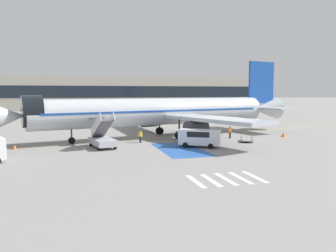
# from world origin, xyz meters

# --- Properties ---
(ground_plane) EXTENTS (600.00, 600.00, 0.00)m
(ground_plane) POSITION_xyz_m (0.00, 0.00, 0.00)
(ground_plane) COLOR gray
(apron_leadline_yellow) EXTENTS (76.87, 17.27, 0.01)m
(apron_leadline_yellow) POSITION_xyz_m (1.23, -0.50, 0.00)
(apron_leadline_yellow) COLOR gold
(apron_leadline_yellow) RESTS_ON ground_plane
(apron_stand_patch_blue) EXTENTS (4.69, 9.91, 0.01)m
(apron_stand_patch_blue) POSITION_xyz_m (1.23, -10.58, 0.00)
(apron_stand_patch_blue) COLOR #2856A8
(apron_stand_patch_blue) RESTS_ON ground_plane
(apron_walkway_bar_0) EXTENTS (0.44, 3.60, 0.01)m
(apron_walkway_bar_0) POSITION_xyz_m (-1.77, -23.57, 0.00)
(apron_walkway_bar_0) COLOR silver
(apron_walkway_bar_0) RESTS_ON ground_plane
(apron_walkway_bar_1) EXTENTS (0.44, 3.60, 0.01)m
(apron_walkway_bar_1) POSITION_xyz_m (-0.57, -23.57, 0.00)
(apron_walkway_bar_1) COLOR silver
(apron_walkway_bar_1) RESTS_ON ground_plane
(apron_walkway_bar_2) EXTENTS (0.44, 3.60, 0.01)m
(apron_walkway_bar_2) POSITION_xyz_m (0.63, -23.57, 0.00)
(apron_walkway_bar_2) COLOR silver
(apron_walkway_bar_2) RESTS_ON ground_plane
(apron_walkway_bar_3) EXTENTS (0.44, 3.60, 0.01)m
(apron_walkway_bar_3) POSITION_xyz_m (1.83, -23.57, 0.00)
(apron_walkway_bar_3) COLOR silver
(apron_walkway_bar_3) RESTS_ON ground_plane
(apron_walkway_bar_4) EXTENTS (0.44, 3.60, 0.01)m
(apron_walkway_bar_4) POSITION_xyz_m (3.03, -23.57, 0.00)
(apron_walkway_bar_4) COLOR silver
(apron_walkway_bar_4) RESTS_ON ground_plane
(airliner) EXTENTS (44.22, 32.82, 11.51)m
(airliner) POSITION_xyz_m (1.89, -0.35, 3.69)
(airliner) COLOR #B7BCC4
(airliner) RESTS_ON ground_plane
(boarding_stairs_forward) EXTENTS (3.19, 5.52, 4.23)m
(boarding_stairs_forward) POSITION_xyz_m (-7.12, -6.90, 1.02)
(boarding_stairs_forward) COLOR #ADB2BA
(boarding_stairs_forward) RESTS_ON ground_plane
(fuel_tanker) EXTENTS (9.81, 3.81, 3.30)m
(fuel_tanker) POSITION_xyz_m (9.78, 23.50, 1.66)
(fuel_tanker) COLOR #38383D
(fuel_tanker) RESTS_ON ground_plane
(service_van_1) EXTENTS (5.02, 4.08, 2.10)m
(service_van_1) POSITION_xyz_m (3.86, -9.74, 1.26)
(service_van_1) COLOR silver
(service_van_1) RESTS_ON ground_plane
(baggage_cart) EXTENTS (2.50, 3.00, 0.87)m
(baggage_cart) POSITION_xyz_m (11.32, -7.47, 0.26)
(baggage_cart) COLOR gray
(baggage_cart) RESTS_ON ground_plane
(ground_crew_0) EXTENTS (0.44, 0.25, 1.73)m
(ground_crew_0) POSITION_xyz_m (10.64, -4.02, 0.99)
(ground_crew_0) COLOR #2D2D33
(ground_crew_0) RESTS_ON ground_plane
(ground_crew_1) EXTENTS (0.43, 0.49, 1.61)m
(ground_crew_1) POSITION_xyz_m (-2.15, -4.40, 0.92)
(ground_crew_1) COLOR #2D2D33
(ground_crew_1) RESTS_ON ground_plane
(traffic_cone_0) EXTENTS (0.46, 0.46, 0.51)m
(traffic_cone_0) POSITION_xyz_m (-16.82, -5.45, 0.26)
(traffic_cone_0) COLOR orange
(traffic_cone_0) RESTS_ON ground_plane
(traffic_cone_1) EXTENTS (0.49, 0.49, 0.54)m
(traffic_cone_1) POSITION_xyz_m (7.97, -6.03, 0.27)
(traffic_cone_1) COLOR orange
(traffic_cone_1) RESTS_ON ground_plane
(traffic_cone_2) EXTENTS (0.61, 0.61, 0.68)m
(traffic_cone_2) POSITION_xyz_m (18.92, -4.52, 0.34)
(traffic_cone_2) COLOR orange
(traffic_cone_2) RESTS_ON ground_plane
(terminal_building) EXTENTS (103.50, 12.10, 11.94)m
(terminal_building) POSITION_xyz_m (15.56, 79.90, 5.97)
(terminal_building) COLOR #B2AD9E
(terminal_building) RESTS_ON ground_plane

